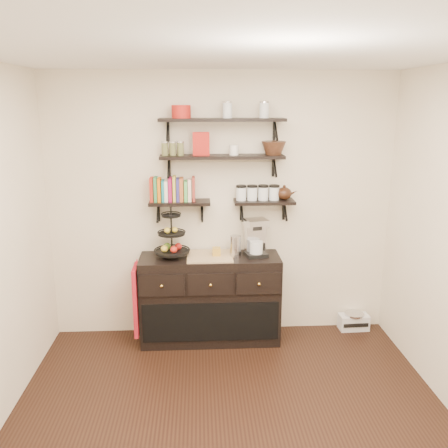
# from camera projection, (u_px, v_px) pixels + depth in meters

# --- Properties ---
(floor) EXTENTS (3.50, 3.50, 0.00)m
(floor) POSITION_uv_depth(u_px,v_px,m) (233.00, 437.00, 3.49)
(floor) COLOR black
(floor) RESTS_ON ground
(ceiling) EXTENTS (3.50, 3.50, 0.02)m
(ceiling) POSITION_uv_depth(u_px,v_px,m) (235.00, 50.00, 2.82)
(ceiling) COLOR white
(ceiling) RESTS_ON back_wall
(back_wall) EXTENTS (3.50, 0.02, 2.70)m
(back_wall) POSITION_uv_depth(u_px,v_px,m) (222.00, 208.00, 4.85)
(back_wall) COLOR white
(back_wall) RESTS_ON ground
(shelf_top) EXTENTS (1.20, 0.27, 0.23)m
(shelf_top) POSITION_uv_depth(u_px,v_px,m) (222.00, 120.00, 4.50)
(shelf_top) COLOR black
(shelf_top) RESTS_ON back_wall
(shelf_mid) EXTENTS (1.20, 0.27, 0.23)m
(shelf_mid) POSITION_uv_depth(u_px,v_px,m) (222.00, 157.00, 4.59)
(shelf_mid) COLOR black
(shelf_mid) RESTS_ON back_wall
(shelf_low_left) EXTENTS (0.60, 0.25, 0.23)m
(shelf_low_left) POSITION_uv_depth(u_px,v_px,m) (180.00, 203.00, 4.69)
(shelf_low_left) COLOR black
(shelf_low_left) RESTS_ON back_wall
(shelf_low_right) EXTENTS (0.60, 0.25, 0.23)m
(shelf_low_right) POSITION_uv_depth(u_px,v_px,m) (264.00, 202.00, 4.73)
(shelf_low_right) COLOR black
(shelf_low_right) RESTS_ON back_wall
(cookbooks) EXTENTS (0.43, 0.15, 0.26)m
(cookbooks) POSITION_uv_depth(u_px,v_px,m) (174.00, 189.00, 4.65)
(cookbooks) COLOR #A22818
(cookbooks) RESTS_ON shelf_low_left
(glass_canisters) EXTENTS (0.43, 0.10, 0.13)m
(glass_canisters) POSITION_uv_depth(u_px,v_px,m) (258.00, 194.00, 4.71)
(glass_canisters) COLOR silver
(glass_canisters) RESTS_ON shelf_low_right
(sideboard) EXTENTS (1.40, 0.50, 0.92)m
(sideboard) POSITION_uv_depth(u_px,v_px,m) (210.00, 298.00, 4.84)
(sideboard) COLOR black
(sideboard) RESTS_ON floor
(fruit_stand) EXTENTS (0.35, 0.35, 0.51)m
(fruit_stand) POSITION_uv_depth(u_px,v_px,m) (172.00, 240.00, 4.67)
(fruit_stand) COLOR black
(fruit_stand) RESTS_ON sideboard
(candle) EXTENTS (0.08, 0.08, 0.08)m
(candle) POSITION_uv_depth(u_px,v_px,m) (216.00, 251.00, 4.71)
(candle) COLOR #AD8228
(candle) RESTS_ON sideboard
(coffee_maker) EXTENTS (0.25, 0.24, 0.38)m
(coffee_maker) POSITION_uv_depth(u_px,v_px,m) (256.00, 238.00, 4.73)
(coffee_maker) COLOR black
(coffee_maker) RESTS_ON sideboard
(thermal_carafe) EXTENTS (0.11, 0.11, 0.22)m
(thermal_carafe) POSITION_uv_depth(u_px,v_px,m) (235.00, 247.00, 4.69)
(thermal_carafe) COLOR silver
(thermal_carafe) RESTS_ON sideboard
(apron) EXTENTS (0.04, 0.30, 0.70)m
(apron) POSITION_uv_depth(u_px,v_px,m) (137.00, 300.00, 4.69)
(apron) COLOR #A2111E
(apron) RESTS_ON sideboard
(radio) EXTENTS (0.32, 0.22, 0.19)m
(radio) POSITION_uv_depth(u_px,v_px,m) (354.00, 321.00, 5.14)
(radio) COLOR silver
(radio) RESTS_ON floor
(recipe_box) EXTENTS (0.16, 0.06, 0.22)m
(recipe_box) POSITION_uv_depth(u_px,v_px,m) (201.00, 144.00, 4.54)
(recipe_box) COLOR #AE1B13
(recipe_box) RESTS_ON shelf_mid
(walnut_bowl) EXTENTS (0.24, 0.24, 0.13)m
(walnut_bowl) POSITION_uv_depth(u_px,v_px,m) (274.00, 148.00, 4.59)
(walnut_bowl) COLOR black
(walnut_bowl) RESTS_ON shelf_mid
(ramekins) EXTENTS (0.09, 0.09, 0.10)m
(ramekins) POSITION_uv_depth(u_px,v_px,m) (234.00, 150.00, 4.57)
(ramekins) COLOR white
(ramekins) RESTS_ON shelf_mid
(teapot) EXTENTS (0.22, 0.18, 0.15)m
(teapot) POSITION_uv_depth(u_px,v_px,m) (284.00, 192.00, 4.72)
(teapot) COLOR black
(teapot) RESTS_ON shelf_low_right
(red_pot) EXTENTS (0.18, 0.18, 0.12)m
(red_pot) POSITION_uv_depth(u_px,v_px,m) (181.00, 112.00, 4.46)
(red_pot) COLOR #AE1B13
(red_pot) RESTS_ON shelf_top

